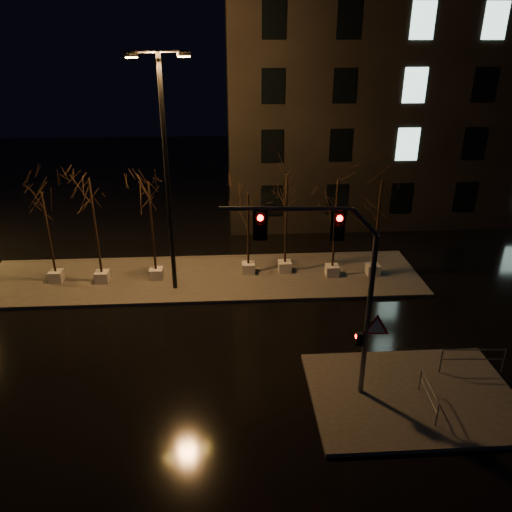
{
  "coord_description": "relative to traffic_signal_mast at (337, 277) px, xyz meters",
  "views": [
    {
      "loc": [
        1.26,
        -16.84,
        11.46
      ],
      "look_at": [
        2.46,
        2.48,
        2.8
      ],
      "focal_mm": 35.0,
      "sensor_mm": 36.0,
      "label": 1
    }
  ],
  "objects": [
    {
      "name": "building",
      "position": [
        9.36,
        21.18,
        2.96
      ],
      "size": [
        25.0,
        12.0,
        15.0
      ],
      "primitive_type": "cube",
      "color": "black",
      "rests_on": "ground"
    },
    {
      "name": "guard_rail_a",
      "position": [
        5.36,
        0.72,
        -3.74
      ],
      "size": [
        2.3,
        0.21,
        1.0
      ],
      "rotation": [
        0.0,
        0.0,
        -0.07
      ],
      "color": "#595C61",
      "rests_on": "sidewalk_corner"
    },
    {
      "name": "tree_3",
      "position": [
        -2.33,
        9.49,
        -1.08
      ],
      "size": [
        1.8,
        1.8,
        4.36
      ],
      "color": "silver",
      "rests_on": "median"
    },
    {
      "name": "tree_6",
      "position": [
        4.01,
        8.93,
        -0.52
      ],
      "size": [
        1.8,
        1.8,
        5.09
      ],
      "color": "silver",
      "rests_on": "median"
    },
    {
      "name": "tree_2",
      "position": [
        -6.99,
        9.12,
        -0.5
      ],
      "size": [
        1.8,
        1.8,
        5.13
      ],
      "color": "silver",
      "rests_on": "median"
    },
    {
      "name": "sidewalk_corner",
      "position": [
        2.86,
        -0.32,
        -4.47
      ],
      "size": [
        7.0,
        5.0,
        0.15
      ],
      "primitive_type": "cube",
      "color": "#3F3E39",
      "rests_on": "ground"
    },
    {
      "name": "tree_4",
      "position": [
        -0.44,
        9.55,
        -0.38
      ],
      "size": [
        1.8,
        1.8,
        5.28
      ],
      "color": "silver",
      "rests_on": "median"
    },
    {
      "name": "ground",
      "position": [
        -4.64,
        3.18,
        -4.54
      ],
      "size": [
        90.0,
        90.0,
        0.0
      ],
      "primitive_type": "plane",
      "color": "black",
      "rests_on": "ground"
    },
    {
      "name": "traffic_signal_mast",
      "position": [
        0.0,
        0.0,
        0.0
      ],
      "size": [
        5.46,
        0.55,
        6.68
      ],
      "rotation": [
        0.0,
        0.0,
        -0.08
      ],
      "color": "#595C61",
      "rests_on": "sidewalk_corner"
    },
    {
      "name": "streetlight_main",
      "position": [
        -5.97,
        8.07,
        1.79
      ],
      "size": [
        2.62,
        1.14,
        10.71
      ],
      "rotation": [
        0.0,
        0.0,
        0.33
      ],
      "color": "black",
      "rests_on": "median"
    },
    {
      "name": "tree_5",
      "position": [
        1.91,
        8.93,
        -0.46
      ],
      "size": [
        1.8,
        1.8,
        5.18
      ],
      "color": "silver",
      "rests_on": "median"
    },
    {
      "name": "tree_0",
      "position": [
        -11.93,
        9.14,
        -0.79
      ],
      "size": [
        1.8,
        1.8,
        4.74
      ],
      "color": "silver",
      "rests_on": "median"
    },
    {
      "name": "tree_1",
      "position": [
        -9.63,
        8.94,
        -0.3
      ],
      "size": [
        1.8,
        1.8,
        5.39
      ],
      "color": "silver",
      "rests_on": "median"
    },
    {
      "name": "guard_rail_b",
      "position": [
        3.08,
        -1.0,
        -3.84
      ],
      "size": [
        0.16,
        1.8,
        0.85
      ],
      "rotation": [
        0.0,
        0.0,
        1.51
      ],
      "color": "#595C61",
      "rests_on": "sidewalk_corner"
    },
    {
      "name": "median",
      "position": [
        -4.64,
        9.18,
        -4.47
      ],
      "size": [
        22.0,
        5.0,
        0.15
      ],
      "primitive_type": "cube",
      "color": "#3F3E39",
      "rests_on": "ground"
    }
  ]
}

